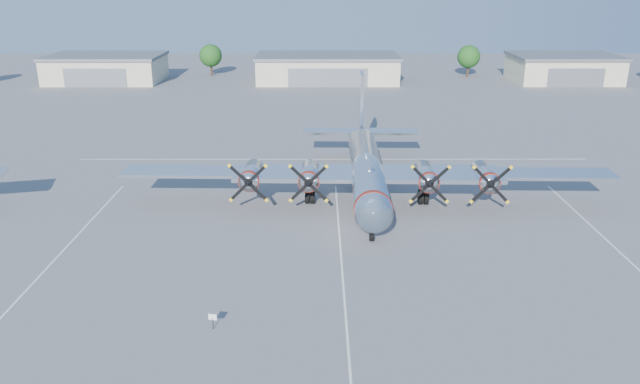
{
  "coord_description": "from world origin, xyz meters",
  "views": [
    {
      "loc": [
        -1.7,
        -45.92,
        20.68
      ],
      "look_at": [
        -1.63,
        4.08,
        3.2
      ],
      "focal_mm": 35.0,
      "sensor_mm": 36.0,
      "label": 1
    }
  ],
  "objects_px": {
    "main_bomber_b29": "(365,197)",
    "hangar_west": "(106,68)",
    "tree_east": "(469,57)",
    "info_placard": "(213,319)",
    "tree_west": "(211,56)",
    "hangar_center": "(327,68)",
    "hangar_east": "(563,68)"
  },
  "relations": [
    {
      "from": "tree_east",
      "to": "info_placard",
      "type": "distance_m",
      "value": 107.49
    },
    {
      "from": "hangar_center",
      "to": "tree_east",
      "type": "relative_size",
      "value": 4.31
    },
    {
      "from": "hangar_east",
      "to": "main_bomber_b29",
      "type": "distance_m",
      "value": 83.43
    },
    {
      "from": "hangar_east",
      "to": "tree_east",
      "type": "distance_m",
      "value": 19.04
    },
    {
      "from": "hangar_west",
      "to": "hangar_east",
      "type": "bearing_deg",
      "value": 0.0
    },
    {
      "from": "info_placard",
      "to": "hangar_east",
      "type": "bearing_deg",
      "value": 70.89
    },
    {
      "from": "main_bomber_b29",
      "to": "hangar_west",
      "type": "bearing_deg",
      "value": 125.65
    },
    {
      "from": "hangar_center",
      "to": "tree_west",
      "type": "relative_size",
      "value": 4.31
    },
    {
      "from": "hangar_west",
      "to": "hangar_center",
      "type": "xyz_separation_m",
      "value": [
        45.0,
        -0.0,
        -0.0
      ]
    },
    {
      "from": "tree_east",
      "to": "info_placard",
      "type": "relative_size",
      "value": 6.43
    },
    {
      "from": "hangar_east",
      "to": "info_placard",
      "type": "distance_m",
      "value": 109.87
    },
    {
      "from": "hangar_west",
      "to": "info_placard",
      "type": "xyz_separation_m",
      "value": [
        36.76,
        -94.36,
        -1.99
      ]
    },
    {
      "from": "hangar_west",
      "to": "tree_west",
      "type": "distance_m",
      "value": 21.61
    },
    {
      "from": "hangar_west",
      "to": "info_placard",
      "type": "bearing_deg",
      "value": -68.72
    },
    {
      "from": "hangar_center",
      "to": "tree_west",
      "type": "bearing_deg",
      "value": 162.18
    },
    {
      "from": "info_placard",
      "to": "main_bomber_b29",
      "type": "bearing_deg",
      "value": 77.09
    },
    {
      "from": "hangar_center",
      "to": "tree_east",
      "type": "height_order",
      "value": "tree_east"
    },
    {
      "from": "main_bomber_b29",
      "to": "info_placard",
      "type": "xyz_separation_m",
      "value": [
        -11.1,
        -24.25,
        0.73
      ]
    },
    {
      "from": "tree_west",
      "to": "main_bomber_b29",
      "type": "bearing_deg",
      "value": -70.38
    },
    {
      "from": "tree_west",
      "to": "main_bomber_b29",
      "type": "relative_size",
      "value": 0.15
    },
    {
      "from": "main_bomber_b29",
      "to": "tree_west",
      "type": "bearing_deg",
      "value": 110.95
    },
    {
      "from": "tree_west",
      "to": "tree_east",
      "type": "height_order",
      "value": "same"
    },
    {
      "from": "hangar_east",
      "to": "tree_west",
      "type": "relative_size",
      "value": 3.1
    },
    {
      "from": "hangar_west",
      "to": "hangar_east",
      "type": "xyz_separation_m",
      "value": [
        93.0,
        0.0,
        0.0
      ]
    },
    {
      "from": "hangar_center",
      "to": "tree_west",
      "type": "xyz_separation_m",
      "value": [
        -25.0,
        8.04,
        1.51
      ]
    },
    {
      "from": "hangar_west",
      "to": "info_placard",
      "type": "height_order",
      "value": "hangar_west"
    },
    {
      "from": "hangar_east",
      "to": "tree_east",
      "type": "relative_size",
      "value": 3.1
    },
    {
      "from": "hangar_west",
      "to": "tree_east",
      "type": "xyz_separation_m",
      "value": [
        75.0,
        6.04,
        1.51
      ]
    },
    {
      "from": "hangar_east",
      "to": "tree_east",
      "type": "bearing_deg",
      "value": 161.46
    },
    {
      "from": "hangar_west",
      "to": "hangar_center",
      "type": "relative_size",
      "value": 0.79
    },
    {
      "from": "hangar_west",
      "to": "info_placard",
      "type": "relative_size",
      "value": 21.89
    },
    {
      "from": "hangar_west",
      "to": "info_placard",
      "type": "distance_m",
      "value": 101.28
    }
  ]
}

